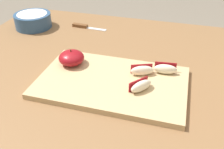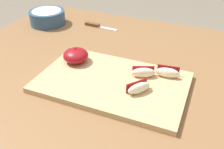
{
  "view_description": "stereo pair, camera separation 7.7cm",
  "coord_description": "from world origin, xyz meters",
  "px_view_note": "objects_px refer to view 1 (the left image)",
  "views": [
    {
      "loc": [
        0.22,
        -0.7,
        1.22
      ],
      "look_at": [
        0.04,
        -0.08,
        0.8
      ],
      "focal_mm": 40.89,
      "sensor_mm": 36.0,
      "label": 1
    },
    {
      "loc": [
        0.29,
        -0.67,
        1.22
      ],
      "look_at": [
        0.04,
        -0.08,
        0.8
      ],
      "focal_mm": 40.89,
      "sensor_mm": 36.0,
      "label": 2
    }
  ],
  "objects_px": {
    "cutting_board": "(112,82)",
    "apple_wedge_middle": "(142,70)",
    "apple_wedge_near_knife": "(141,86)",
    "ceramic_fruit_bowl": "(33,20)",
    "paring_knife": "(83,26)",
    "apple_half_skin_up": "(71,58)",
    "apple_wedge_right": "(165,68)"
  },
  "relations": [
    {
      "from": "apple_wedge_near_knife",
      "to": "ceramic_fruit_bowl",
      "type": "bearing_deg",
      "value": 147.14
    },
    {
      "from": "apple_wedge_middle",
      "to": "paring_knife",
      "type": "xyz_separation_m",
      "value": [
        -0.33,
        0.34,
        -0.03
      ]
    },
    {
      "from": "cutting_board",
      "to": "apple_wedge_middle",
      "type": "bearing_deg",
      "value": 33.38
    },
    {
      "from": "paring_knife",
      "to": "ceramic_fruit_bowl",
      "type": "distance_m",
      "value": 0.22
    },
    {
      "from": "apple_wedge_near_knife",
      "to": "paring_knife",
      "type": "height_order",
      "value": "apple_wedge_near_knife"
    },
    {
      "from": "cutting_board",
      "to": "apple_wedge_near_knife",
      "type": "bearing_deg",
      "value": -16.41
    },
    {
      "from": "apple_half_skin_up",
      "to": "ceramic_fruit_bowl",
      "type": "relative_size",
      "value": 0.53
    },
    {
      "from": "cutting_board",
      "to": "paring_knife",
      "type": "relative_size",
      "value": 2.8
    },
    {
      "from": "apple_wedge_middle",
      "to": "apple_half_skin_up",
      "type": "bearing_deg",
      "value": 179.93
    },
    {
      "from": "apple_half_skin_up",
      "to": "paring_knife",
      "type": "height_order",
      "value": "apple_half_skin_up"
    },
    {
      "from": "apple_half_skin_up",
      "to": "apple_wedge_near_knife",
      "type": "xyz_separation_m",
      "value": [
        0.25,
        -0.08,
        -0.01
      ]
    },
    {
      "from": "apple_wedge_right",
      "to": "ceramic_fruit_bowl",
      "type": "distance_m",
      "value": 0.66
    },
    {
      "from": "apple_wedge_middle",
      "to": "cutting_board",
      "type": "bearing_deg",
      "value": -146.62
    },
    {
      "from": "cutting_board",
      "to": "ceramic_fruit_bowl",
      "type": "xyz_separation_m",
      "value": [
        -0.47,
        0.33,
        0.02
      ]
    },
    {
      "from": "apple_half_skin_up",
      "to": "ceramic_fruit_bowl",
      "type": "distance_m",
      "value": 0.42
    },
    {
      "from": "paring_knife",
      "to": "apple_half_skin_up",
      "type": "bearing_deg",
      "value": -74.32
    },
    {
      "from": "apple_wedge_right",
      "to": "apple_wedge_near_knife",
      "type": "xyz_separation_m",
      "value": [
        -0.06,
        -0.11,
        0.0
      ]
    },
    {
      "from": "apple_wedge_middle",
      "to": "apple_wedge_near_knife",
      "type": "bearing_deg",
      "value": -82.09
    },
    {
      "from": "cutting_board",
      "to": "paring_knife",
      "type": "distance_m",
      "value": 0.46
    },
    {
      "from": "paring_knife",
      "to": "ceramic_fruit_bowl",
      "type": "bearing_deg",
      "value": -165.08
    },
    {
      "from": "cutting_board",
      "to": "apple_wedge_right",
      "type": "distance_m",
      "value": 0.18
    },
    {
      "from": "apple_half_skin_up",
      "to": "apple_wedge_middle",
      "type": "xyz_separation_m",
      "value": [
        0.24,
        -0.0,
        -0.01
      ]
    },
    {
      "from": "apple_half_skin_up",
      "to": "paring_knife",
      "type": "xyz_separation_m",
      "value": [
        -0.09,
        0.34,
        -0.04
      ]
    },
    {
      "from": "apple_wedge_right",
      "to": "apple_wedge_near_knife",
      "type": "relative_size",
      "value": 1.05
    },
    {
      "from": "apple_wedge_near_knife",
      "to": "ceramic_fruit_bowl",
      "type": "relative_size",
      "value": 0.44
    },
    {
      "from": "apple_half_skin_up",
      "to": "apple_wedge_near_knife",
      "type": "bearing_deg",
      "value": -18.24
    },
    {
      "from": "apple_wedge_near_knife",
      "to": "apple_wedge_middle",
      "type": "xyz_separation_m",
      "value": [
        -0.01,
        0.08,
        0.0
      ]
    },
    {
      "from": "apple_half_skin_up",
      "to": "apple_wedge_right",
      "type": "relative_size",
      "value": 1.14
    },
    {
      "from": "apple_wedge_near_knife",
      "to": "apple_half_skin_up",
      "type": "bearing_deg",
      "value": 161.76
    },
    {
      "from": "apple_half_skin_up",
      "to": "ceramic_fruit_bowl",
      "type": "bearing_deg",
      "value": 137.98
    },
    {
      "from": "paring_knife",
      "to": "ceramic_fruit_bowl",
      "type": "xyz_separation_m",
      "value": [
        -0.22,
        -0.06,
        0.03
      ]
    },
    {
      "from": "cutting_board",
      "to": "paring_knife",
      "type": "xyz_separation_m",
      "value": [
        -0.25,
        0.39,
        -0.0
      ]
    }
  ]
}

